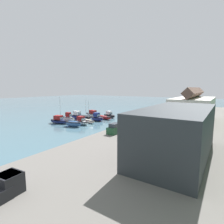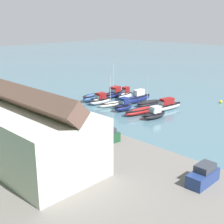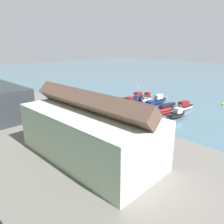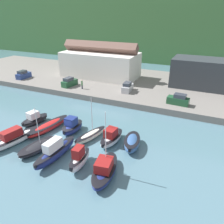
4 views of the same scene
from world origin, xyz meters
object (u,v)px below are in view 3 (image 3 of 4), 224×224
(parked_car_1, at_px, (65,104))
(pickup_truck_1, at_px, (12,92))
(moored_boat_8, at_px, (158,101))
(moored_boat_9, at_px, (147,99))
(moored_boat_1, at_px, (165,111))
(moored_boat_3, at_px, (139,106))
(moored_boat_6, at_px, (183,107))
(moored_boat_0, at_px, (177,114))
(moored_boat_7, at_px, (167,105))
(parked_car_0, at_px, (85,118))
(moored_boat_5, at_px, (120,101))
(moored_boat_2, at_px, (149,108))
(moored_boat_4, at_px, (129,103))
(person_on_quay, at_px, (134,127))
(moored_boat_10, at_px, (137,97))
(parked_car_3, at_px, (151,135))
(mooring_buoy_0, at_px, (223,104))

(parked_car_1, distance_m, pickup_truck_1, 24.51)
(moored_boat_8, distance_m, moored_boat_9, 3.87)
(moored_boat_1, xyz_separation_m, moored_boat_9, (9.92, -5.95, 0.47))
(moored_boat_3, xyz_separation_m, moored_boat_6, (-9.69, -5.87, 0.31))
(moored_boat_0, bearing_deg, moored_boat_3, 8.68)
(moored_boat_0, relative_size, moored_boat_9, 1.17)
(moored_boat_8, bearing_deg, moored_boat_7, 176.55)
(moored_boat_0, bearing_deg, parked_car_0, 72.90)
(moored_boat_0, xyz_separation_m, moored_boat_3, (11.48, -0.28, -0.27))
(moored_boat_5, bearing_deg, moored_boat_1, 171.37)
(parked_car_1, bearing_deg, moored_boat_2, 142.59)
(moored_boat_3, height_order, moored_boat_4, moored_boat_3)
(person_on_quay, bearing_deg, moored_boat_8, -66.48)
(moored_boat_9, relative_size, moored_boat_10, 0.57)
(parked_car_3, distance_m, pickup_truck_1, 50.70)
(moored_boat_8, xyz_separation_m, moored_boat_9, (3.87, -0.10, 0.02))
(parked_car_0, distance_m, parked_car_3, 14.60)
(parked_car_3, bearing_deg, moored_boat_5, -28.93)
(moored_boat_3, height_order, pickup_truck_1, moored_boat_3)
(moored_boat_4, height_order, parked_car_0, parked_car_0)
(moored_boat_4, bearing_deg, pickup_truck_1, 37.40)
(moored_boat_4, xyz_separation_m, moored_boat_6, (-13.13, -6.21, -0.01))
(moored_boat_7, height_order, parked_car_1, moored_boat_7)
(moored_boat_5, bearing_deg, parked_car_0, 100.90)
(moored_boat_5, bearing_deg, moored_boat_9, -136.17)
(moored_boat_10, relative_size, parked_car_3, 1.88)
(moored_boat_0, distance_m, parked_car_1, 27.47)
(moored_boat_5, distance_m, parked_car_1, 16.81)
(parked_car_1, height_order, pickup_truck_1, parked_car_1)
(parked_car_0, distance_m, parked_car_1, 12.35)
(moored_boat_2, bearing_deg, moored_boat_3, -7.57)
(pickup_truck_1, bearing_deg, parked_car_0, 84.71)
(moored_boat_4, distance_m, moored_boat_9, 6.89)
(moored_boat_8, bearing_deg, moored_boat_1, 139.15)
(moored_boat_10, distance_m, parked_car_0, 27.44)
(moored_boat_2, xyz_separation_m, parked_car_0, (2.29, 19.21, 1.24))
(moored_boat_2, relative_size, moored_boat_9, 0.99)
(mooring_buoy_0, bearing_deg, moored_boat_6, 66.95)
(person_on_quay, bearing_deg, parked_car_0, 15.65)
(moored_boat_0, relative_size, moored_boat_6, 0.63)
(moored_boat_5, xyz_separation_m, moored_boat_8, (-8.49, -6.70, 0.25))
(moored_boat_1, distance_m, moored_boat_7, 6.04)
(moored_boat_6, bearing_deg, moored_boat_0, 117.48)
(moored_boat_6, distance_m, pickup_truck_1, 51.52)
(parked_car_1, bearing_deg, moored_boat_7, 149.24)
(moored_boat_1, xyz_separation_m, moored_boat_8, (6.04, -5.86, 0.45))
(moored_boat_2, distance_m, moored_boat_3, 3.82)
(parked_car_3, height_order, pickup_truck_1, parked_car_3)
(moored_boat_6, bearing_deg, parked_car_0, 83.46)
(moored_boat_6, bearing_deg, moored_boat_9, 8.58)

